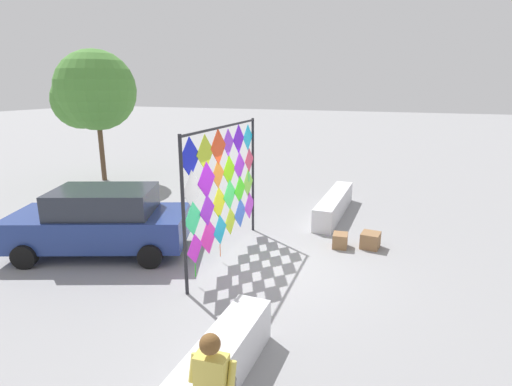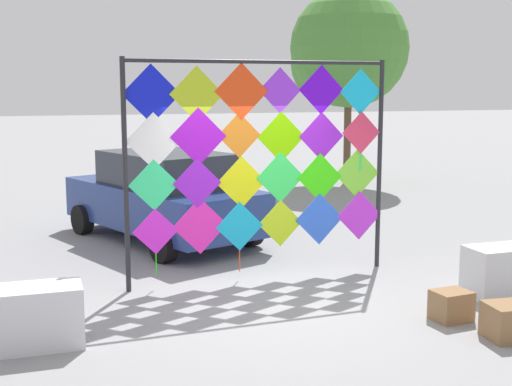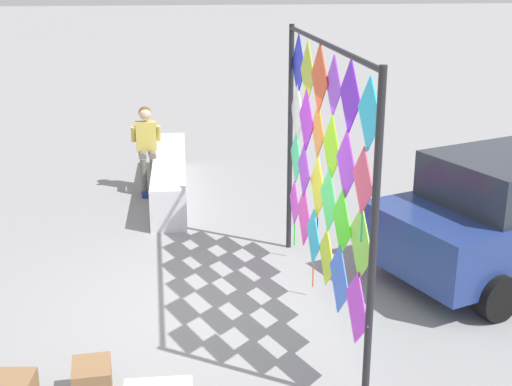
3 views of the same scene
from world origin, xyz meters
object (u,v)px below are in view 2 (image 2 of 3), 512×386
cardboard_box_small (509,321)px  tree_far_right (344,53)px  parked_car (163,196)px  cardboard_box_large (451,306)px  kite_display_rack (259,152)px

cardboard_box_small → tree_far_right: size_ratio=0.09×
parked_car → cardboard_box_small: size_ratio=9.40×
tree_far_right → cardboard_box_small: bearing=-106.6°
parked_car → cardboard_box_large: (2.46, -5.39, -0.64)m
kite_display_rack → cardboard_box_small: size_ratio=8.17×
kite_display_rack → cardboard_box_small: bearing=-59.8°
kite_display_rack → cardboard_box_large: 3.38m
cardboard_box_large → cardboard_box_small: size_ratio=0.89×
cardboard_box_small → tree_far_right: 12.88m
cardboard_box_large → kite_display_rack: bearing=123.0°
cardboard_box_large → cardboard_box_small: (0.25, -0.72, 0.02)m
cardboard_box_large → tree_far_right: tree_far_right is taller
parked_car → cardboard_box_small: 6.71m
cardboard_box_large → tree_far_right: (3.80, 11.15, 3.52)m
kite_display_rack → parked_car: size_ratio=0.87×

